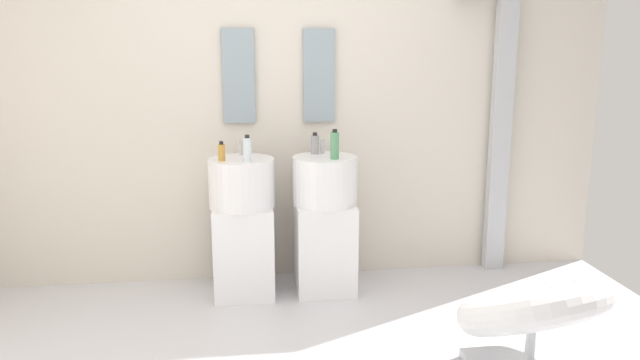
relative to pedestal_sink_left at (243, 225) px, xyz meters
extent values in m
cube|color=beige|center=(0.28, 0.37, 0.81)|extent=(4.80, 0.10, 2.60)
cube|color=white|center=(0.00, 0.00, -0.18)|extent=(0.40, 0.40, 0.62)
cylinder|color=white|center=(0.00, 0.00, 0.29)|extent=(0.44, 0.44, 0.33)
cylinder|color=#B7BABF|center=(0.00, 0.12, 0.50)|extent=(0.02, 0.02, 0.10)
cube|color=white|center=(0.56, 0.00, -0.18)|extent=(0.40, 0.40, 0.62)
cylinder|color=white|center=(0.56, 0.00, 0.29)|extent=(0.44, 0.44, 0.33)
cylinder|color=#B7BABF|center=(0.56, 0.12, 0.50)|extent=(0.02, 0.02, 0.10)
cube|color=#8C9EA8|center=(0.00, 0.30, 0.98)|extent=(0.22, 0.03, 0.64)
cube|color=#8C9EA8|center=(0.56, 0.30, 0.98)|extent=(0.22, 0.03, 0.64)
cube|color=#B7BABF|center=(1.90, 0.25, 0.53)|extent=(0.14, 0.08, 2.05)
cylinder|color=#B7BABF|center=(1.43, -1.32, -0.29)|extent=(0.05, 0.05, 0.34)
torus|color=white|center=(1.43, -1.32, -0.09)|extent=(1.00, 1.01, 0.49)
cylinder|color=#C68C38|center=(-0.12, -0.06, 0.51)|extent=(0.05, 0.05, 0.11)
cylinder|color=black|center=(-0.12, -0.06, 0.57)|extent=(0.03, 0.03, 0.02)
cylinder|color=#99999E|center=(0.51, 0.11, 0.52)|extent=(0.06, 0.06, 0.13)
cylinder|color=black|center=(0.51, 0.11, 0.59)|extent=(0.03, 0.03, 0.02)
cylinder|color=silver|center=(0.04, -0.11, 0.53)|extent=(0.05, 0.05, 0.15)
cylinder|color=black|center=(0.04, -0.11, 0.62)|extent=(0.03, 0.03, 0.02)
cylinder|color=#59996B|center=(0.61, -0.09, 0.54)|extent=(0.06, 0.06, 0.18)
cylinder|color=black|center=(0.61, -0.09, 0.64)|extent=(0.03, 0.03, 0.02)
camera|label=1|loc=(-0.01, -4.07, 1.20)|focal=34.94mm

